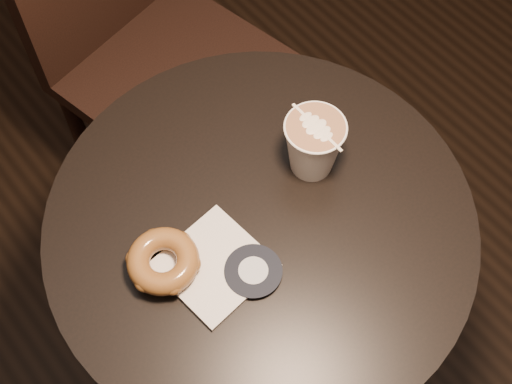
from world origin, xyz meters
The scene contains 5 objects.
cafe_table centered at (0.00, 0.00, 0.55)m, with size 0.70×0.70×0.75m.
chair centered at (0.15, 0.62, 0.60)m, with size 0.50×0.50×1.08m.
pastry_bag centered at (-0.11, -0.02, 0.75)m, with size 0.15×0.15×0.01m, color silver.
doughnut centered at (-0.17, 0.03, 0.78)m, with size 0.11×0.11×0.04m, color brown.
latte_cup centered at (0.13, 0.03, 0.81)m, with size 0.10×0.10×0.11m, color white, non-canonical shape.
Camera 1 is at (-0.33, -0.40, 1.77)m, focal length 50.00 mm.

